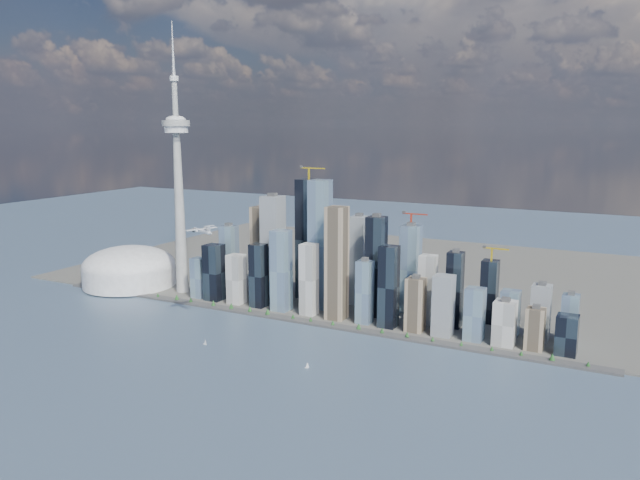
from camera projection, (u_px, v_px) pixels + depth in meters
The scene contains 10 objects.
ground at pixel (207, 367), 920.44m from camera, with size 4000.00×4000.00×0.00m, color #354C5D.
seawall at pixel (291, 319), 1138.61m from camera, with size 1100.00×22.00×4.00m, color #383838.
land at pixel (382, 269), 1532.07m from camera, with size 1400.00×900.00×3.00m, color #4C4C47.
shoreline_trees at pixel (291, 316), 1137.37m from camera, with size 960.53×7.20×8.80m.
skyscraper_cluster at pixel (341, 270), 1172.76m from camera, with size 736.00×142.00×268.52m.
needle_tower at pixel (178, 182), 1283.19m from camera, with size 56.00×56.00×550.50m.
dome_stadium at pixel (129, 269), 1373.39m from camera, with size 200.00×200.00×86.00m.
airplane at pixel (202, 231), 1065.31m from camera, with size 61.96×55.63×15.91m.
sailboat_west at pixel (205, 343), 1013.12m from camera, with size 7.76×3.37×10.73m.
sailboat_east at pixel (307, 366), 916.07m from camera, with size 6.26×3.82×8.94m.
Camera 1 is at (546.98, -697.51, 353.19)m, focal length 35.00 mm.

